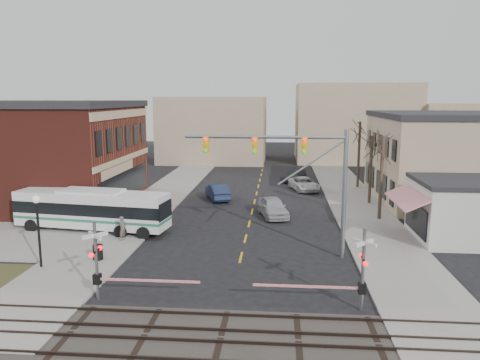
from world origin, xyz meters
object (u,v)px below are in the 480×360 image
at_px(street_lamp, 37,216).
at_px(car_c, 304,184).
at_px(traffic_signal_mast, 300,166).
at_px(pedestrian_far, 125,215).
at_px(rr_crossing_west, 105,262).
at_px(car_b, 217,192).
at_px(car_d, 294,175).
at_px(car_a, 273,207).
at_px(transit_bus, 92,209).
at_px(pedestrian_near, 123,228).
at_px(trash_bin, 98,252).
at_px(rr_crossing_east, 354,270).

bearing_deg(street_lamp, car_c, 56.71).
xyz_separation_m(traffic_signal_mast, pedestrian_far, (-13.01, 5.48, -4.75)).
height_order(rr_crossing_west, car_b, rr_crossing_west).
distance_m(traffic_signal_mast, car_d, 27.71).
distance_m(rr_crossing_west, pedestrian_far, 13.33).
relative_size(street_lamp, car_a, 0.88).
xyz_separation_m(traffic_signal_mast, street_lamp, (-15.02, -3.50, -2.57)).
xyz_separation_m(transit_bus, car_b, (7.84, 11.77, -0.93)).
bearing_deg(rr_crossing_west, car_a, 65.35).
relative_size(street_lamp, pedestrian_near, 2.51).
xyz_separation_m(trash_bin, pedestrian_near, (0.23, 3.94, 0.39)).
xyz_separation_m(traffic_signal_mast, car_b, (-7.25, 16.14, -4.96)).
height_order(car_c, car_d, car_c).
xyz_separation_m(car_a, car_c, (3.16, 11.70, -0.12)).
relative_size(transit_bus, rr_crossing_west, 2.11).
height_order(car_b, pedestrian_near, pedestrian_near).
height_order(car_a, car_b, car_a).
bearing_deg(trash_bin, street_lamp, -151.85).
relative_size(traffic_signal_mast, pedestrian_near, 5.87).
distance_m(car_d, pedestrian_far, 25.62).
height_order(car_a, car_c, car_a).
bearing_deg(pedestrian_near, street_lamp, 165.14).
bearing_deg(street_lamp, transit_bus, 90.50).
distance_m(street_lamp, car_d, 34.52).
bearing_deg(pedestrian_near, pedestrian_far, 31.12).
height_order(car_d, pedestrian_far, pedestrian_far).
xyz_separation_m(transit_bus, rr_crossing_west, (5.45, -11.75, 0.27)).
relative_size(car_a, car_d, 1.01).
bearing_deg(transit_bus, car_d, 55.71).
height_order(rr_crossing_east, pedestrian_near, rr_crossing_east).
bearing_deg(rr_crossing_east, rr_crossing_west, 179.61).
bearing_deg(car_b, street_lamp, 48.24).
distance_m(car_b, car_c, 10.24).
xyz_separation_m(rr_crossing_east, trash_bin, (-14.44, 5.48, -1.39)).
bearing_deg(car_b, car_d, -145.10).
xyz_separation_m(rr_crossing_east, pedestrian_far, (-15.26, 12.94, -0.98)).
bearing_deg(rr_crossing_west, pedestrian_far, 104.70).
relative_size(trash_bin, car_d, 0.19).
bearing_deg(car_c, car_b, -163.80).
relative_size(rr_crossing_east, car_d, 1.18).
bearing_deg(traffic_signal_mast, pedestrian_far, 157.17).
bearing_deg(trash_bin, rr_crossing_east, -20.78).
relative_size(street_lamp, car_c, 0.84).
xyz_separation_m(rr_crossing_west, trash_bin, (-2.55, 5.40, -1.39)).
xyz_separation_m(transit_bus, car_d, (15.59, 22.87, -1.01)).
relative_size(rr_crossing_west, car_d, 1.18).
relative_size(car_c, pedestrian_near, 2.98).
bearing_deg(car_d, traffic_signal_mast, -66.88).
distance_m(car_a, pedestrian_near, 12.93).
bearing_deg(pedestrian_near, rr_crossing_west, -151.57).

